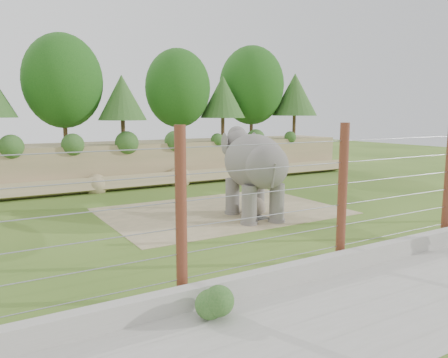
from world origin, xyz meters
TOP-DOWN VIEW (x-y plane):
  - ground at (0.00, 0.00)m, footprint 90.00×90.00m
  - back_embankment at (0.59, 12.68)m, footprint 30.00×5.52m
  - dirt_patch at (0.50, 3.00)m, footprint 10.00×7.00m
  - drain_grate at (0.93, 1.02)m, footprint 1.00×0.60m
  - elephant at (0.97, 1.25)m, footprint 2.80×4.75m
  - stone_ball at (1.21, 1.43)m, footprint 0.79×0.79m
  - retaining_wall at (0.00, -5.00)m, footprint 26.00×0.35m
  - walkway at (0.00, -7.00)m, footprint 26.00×4.00m
  - barrier_fence at (0.00, -4.50)m, footprint 20.26×0.26m
  - walkway_shrub at (-4.85, -5.80)m, footprint 0.72×0.72m

SIDE VIEW (x-z plane):
  - ground at x=0.00m, z-range 0.00..0.00m
  - walkway at x=0.00m, z-range 0.00..0.01m
  - dirt_patch at x=0.50m, z-range 0.00..0.02m
  - drain_grate at x=0.93m, z-range 0.02..0.05m
  - retaining_wall at x=0.00m, z-range 0.00..0.50m
  - walkway_shrub at x=-4.85m, z-range 0.01..0.73m
  - stone_ball at x=1.21m, z-range 0.02..0.81m
  - elephant at x=0.97m, z-range 0.00..3.60m
  - barrier_fence at x=0.00m, z-range 0.00..4.00m
  - back_embankment at x=0.59m, z-range -0.42..8.35m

